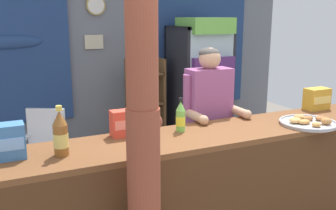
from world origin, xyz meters
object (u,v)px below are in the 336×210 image
Objects in this scene: timber_post at (143,118)px; shopkeeper at (209,114)px; soda_bottle_lime_soda at (181,117)px; pastry_tray at (308,122)px; drink_fridge at (200,79)px; bottle_shelf_rack at (146,106)px; soda_bottle_iced_tea at (61,135)px; stall_counter at (221,184)px; plastic_lawn_chair at (43,145)px; snack_box_crackers at (126,123)px; snack_box_biscuit at (6,142)px; snack_box_choco_powder at (317,99)px.

timber_post is 1.38m from shopkeeper.
soda_bottle_lime_soda is at bearing 47.96° from timber_post.
drink_fridge is at bearing 82.84° from pastry_tray.
drink_fridge is 7.05× the size of soda_bottle_lime_soda.
drink_fridge is 0.82m from bottle_shelf_rack.
soda_bottle_iced_tea reaches higher than soda_bottle_lime_soda.
stall_counter is 4.67× the size of plastic_lawn_chair.
bottle_shelf_rack is 6.06× the size of snack_box_crackers.
plastic_lawn_chair is 1.83m from snack_box_biscuit.
timber_post is 1.49× the size of drink_fridge.
drink_fridge reaches higher than stall_counter.
soda_bottle_lime_soda is at bearing -143.04° from shopkeeper.
plastic_lawn_chair is at bearing 134.18° from pastry_tray.
plastic_lawn_chair is 3.34× the size of soda_bottle_lime_soda.
stall_counter is 3.10× the size of bottle_shelf_rack.
stall_counter is 2.50m from drink_fridge.
bottle_shelf_rack reaches higher than soda_bottle_lime_soda.
bottle_shelf_rack is at bearing 100.77° from pastry_tray.
snack_box_crackers is (-1.71, -1.91, 0.08)m from drink_fridge.
drink_fridge is 1.90m from snack_box_choco_powder.
snack_box_biscuit is at bearing -166.37° from shopkeeper.
drink_fridge is 1.15× the size of shopkeeper.
soda_bottle_iced_tea reaches higher than stall_counter.
shopkeeper is (0.98, 0.93, -0.30)m from timber_post.
pastry_tray is (1.54, 0.31, -0.29)m from timber_post.
shopkeeper reaches higher than snack_box_choco_powder.
shopkeeper is at bearing 13.63° from snack_box_biscuit.
timber_post is at bearing -168.58° from pastry_tray.
snack_box_crackers is at bearing 79.91° from timber_post.
plastic_lawn_chair is 1.88m from shopkeeper.
timber_post is (-0.75, -0.34, 0.68)m from stall_counter.
timber_post reaches higher than pastry_tray.
soda_bottle_lime_soda reaches higher than pastry_tray.
soda_bottle_iced_tea is (-1.13, 0.10, 0.51)m from stall_counter.
snack_box_crackers is (-0.63, 0.32, 0.47)m from stall_counter.
stall_counter is 2.40m from bottle_shelf_rack.
soda_bottle_lime_soda reaches higher than plastic_lawn_chair.
plastic_lawn_chair is 4.02× the size of snack_box_crackers.
snack_box_choco_powder is at bearing 3.41° from soda_bottle_lime_soda.
shopkeeper is at bearing -44.92° from plastic_lawn_chair.
drink_fridge reaches higher than bottle_shelf_rack.
timber_post is 0.60m from soda_bottle_iced_tea.
stall_counter is at bearing -97.99° from bottle_shelf_rack.
bottle_shelf_rack is 2.47m from pastry_tray.
snack_box_biscuit is (-1.22, -0.06, -0.00)m from soda_bottle_lime_soda.
drink_fridge is 8.50× the size of snack_box_crackers.
timber_post is 1.60m from pastry_tray.
timber_post is at bearing -132.04° from soda_bottle_lime_soda.
timber_post is 2.37m from plastic_lawn_chair.
snack_box_choco_powder reaches higher than stall_counter.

